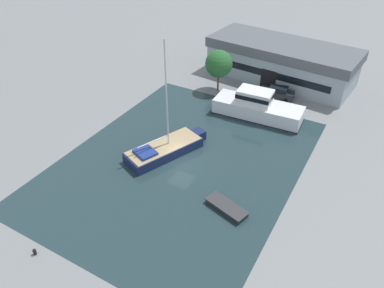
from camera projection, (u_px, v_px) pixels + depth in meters
The scene contains 9 objects.
ground_plane at pixel (181, 162), 40.89m from camera, with size 440.00×440.00×0.00m, color gray.
water_canal at pixel (181, 162), 40.88m from camera, with size 23.94×31.27×0.01m, color #23383D.
warehouse_building at pixel (281, 61), 56.62m from camera, with size 22.75×10.83×5.57m.
quay_tree_near_building at pixel (219, 64), 52.56m from camera, with size 3.88×3.88×6.05m.
parked_car at pixel (277, 92), 52.49m from camera, with size 4.92×2.36×1.72m.
sailboat_moored at pixel (165, 148), 41.82m from camera, with size 6.26×10.10×13.16m.
motor_cruiser at pixel (257, 107), 47.98m from camera, with size 11.60×4.45×3.70m.
small_dinghy at pixel (227, 207), 34.84m from camera, with size 4.47×2.68×0.55m.
mooring_bollard at pixel (35, 252), 30.66m from camera, with size 0.30×0.30×0.61m.
Camera 1 is at (16.94, -27.44, 25.24)m, focal length 35.00 mm.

